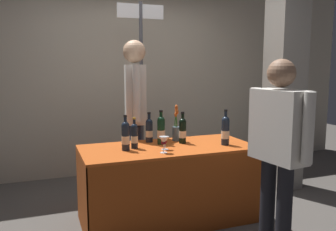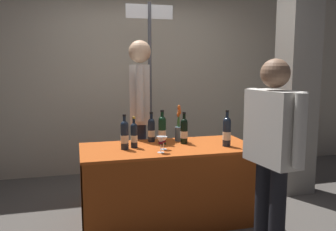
{
  "view_description": "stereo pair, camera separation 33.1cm",
  "coord_description": "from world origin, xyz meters",
  "px_view_note": "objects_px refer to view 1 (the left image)",
  "views": [
    {
      "loc": [
        -1.15,
        -3.07,
        1.5
      ],
      "look_at": [
        0.0,
        0.0,
        1.04
      ],
      "focal_mm": 37.39,
      "sensor_mm": 36.0,
      "label": 1
    },
    {
      "loc": [
        -0.83,
        -3.17,
        1.5
      ],
      "look_at": [
        0.0,
        0.0,
        1.04
      ],
      "focal_mm": 37.39,
      "sensor_mm": 36.0,
      "label": 2
    }
  ],
  "objects_px": {
    "featured_wine_bottle": "(161,130)",
    "wine_glass_mid": "(164,141)",
    "display_bottle_0": "(134,135)",
    "vendor_presenter": "(135,104)",
    "flower_vase": "(177,129)",
    "booth_signpost": "(141,75)",
    "concrete_pillar": "(286,45)",
    "tasting_table": "(168,169)",
    "taster_foreground_right": "(278,141)",
    "wine_glass_near_vendor": "(165,140)"
  },
  "relations": [
    {
      "from": "wine_glass_mid",
      "to": "taster_foreground_right",
      "type": "height_order",
      "value": "taster_foreground_right"
    },
    {
      "from": "wine_glass_near_vendor",
      "to": "display_bottle_0",
      "type": "bearing_deg",
      "value": 149.84
    },
    {
      "from": "concrete_pillar",
      "to": "wine_glass_mid",
      "type": "xyz_separation_m",
      "value": [
        -1.8,
        -0.65,
        -0.92
      ]
    },
    {
      "from": "wine_glass_mid",
      "to": "booth_signpost",
      "type": "bearing_deg",
      "value": 82.32
    },
    {
      "from": "wine_glass_mid",
      "to": "flower_vase",
      "type": "relative_size",
      "value": 0.39
    },
    {
      "from": "wine_glass_near_vendor",
      "to": "flower_vase",
      "type": "height_order",
      "value": "flower_vase"
    },
    {
      "from": "display_bottle_0",
      "to": "wine_glass_near_vendor",
      "type": "height_order",
      "value": "display_bottle_0"
    },
    {
      "from": "tasting_table",
      "to": "wine_glass_mid",
      "type": "relative_size",
      "value": 11.18
    },
    {
      "from": "tasting_table",
      "to": "booth_signpost",
      "type": "bearing_deg",
      "value": 87.38
    },
    {
      "from": "concrete_pillar",
      "to": "featured_wine_bottle",
      "type": "relative_size",
      "value": 10.38
    },
    {
      "from": "booth_signpost",
      "to": "wine_glass_near_vendor",
      "type": "bearing_deg",
      "value": -95.85
    },
    {
      "from": "featured_wine_bottle",
      "to": "flower_vase",
      "type": "xyz_separation_m",
      "value": [
        0.21,
        0.1,
        -0.03
      ]
    },
    {
      "from": "display_bottle_0",
      "to": "vendor_presenter",
      "type": "height_order",
      "value": "vendor_presenter"
    },
    {
      "from": "tasting_table",
      "to": "display_bottle_0",
      "type": "bearing_deg",
      "value": 173.6
    },
    {
      "from": "display_bottle_0",
      "to": "wine_glass_near_vendor",
      "type": "bearing_deg",
      "value": -30.16
    },
    {
      "from": "wine_glass_near_vendor",
      "to": "booth_signpost",
      "type": "height_order",
      "value": "booth_signpost"
    },
    {
      "from": "flower_vase",
      "to": "featured_wine_bottle",
      "type": "bearing_deg",
      "value": -154.12
    },
    {
      "from": "tasting_table",
      "to": "taster_foreground_right",
      "type": "height_order",
      "value": "taster_foreground_right"
    },
    {
      "from": "featured_wine_bottle",
      "to": "wine_glass_mid",
      "type": "height_order",
      "value": "featured_wine_bottle"
    },
    {
      "from": "booth_signpost",
      "to": "vendor_presenter",
      "type": "bearing_deg",
      "value": -115.09
    },
    {
      "from": "concrete_pillar",
      "to": "wine_glass_near_vendor",
      "type": "distance_m",
      "value": 2.06
    },
    {
      "from": "featured_wine_bottle",
      "to": "display_bottle_0",
      "type": "xyz_separation_m",
      "value": [
        -0.29,
        -0.08,
        -0.02
      ]
    },
    {
      "from": "featured_wine_bottle",
      "to": "booth_signpost",
      "type": "relative_size",
      "value": 0.15
    },
    {
      "from": "concrete_pillar",
      "to": "booth_signpost",
      "type": "relative_size",
      "value": 1.55
    },
    {
      "from": "wine_glass_mid",
      "to": "booth_signpost",
      "type": "xyz_separation_m",
      "value": [
        0.17,
        1.28,
        0.55
      ]
    },
    {
      "from": "wine_glass_near_vendor",
      "to": "vendor_presenter",
      "type": "distance_m",
      "value": 0.79
    },
    {
      "from": "taster_foreground_right",
      "to": "tasting_table",
      "type": "bearing_deg",
      "value": 24.36
    },
    {
      "from": "wine_glass_mid",
      "to": "vendor_presenter",
      "type": "relative_size",
      "value": 0.08
    },
    {
      "from": "featured_wine_bottle",
      "to": "taster_foreground_right",
      "type": "relative_size",
      "value": 0.22
    },
    {
      "from": "concrete_pillar",
      "to": "flower_vase",
      "type": "xyz_separation_m",
      "value": [
        -1.5,
        -0.21,
        -0.9
      ]
    },
    {
      "from": "wine_glass_near_vendor",
      "to": "wine_glass_mid",
      "type": "xyz_separation_m",
      "value": [
        -0.05,
        -0.11,
        0.02
      ]
    },
    {
      "from": "tasting_table",
      "to": "taster_foreground_right",
      "type": "relative_size",
      "value": 1.06
    },
    {
      "from": "featured_wine_bottle",
      "to": "wine_glass_mid",
      "type": "bearing_deg",
      "value": -105.8
    },
    {
      "from": "taster_foreground_right",
      "to": "flower_vase",
      "type": "bearing_deg",
      "value": 11.46
    },
    {
      "from": "wine_glass_mid",
      "to": "booth_signpost",
      "type": "relative_size",
      "value": 0.07
    },
    {
      "from": "concrete_pillar",
      "to": "flower_vase",
      "type": "height_order",
      "value": "concrete_pillar"
    },
    {
      "from": "concrete_pillar",
      "to": "booth_signpost",
      "type": "bearing_deg",
      "value": 158.79
    },
    {
      "from": "concrete_pillar",
      "to": "booth_signpost",
      "type": "height_order",
      "value": "concrete_pillar"
    },
    {
      "from": "vendor_presenter",
      "to": "featured_wine_bottle",
      "type": "bearing_deg",
      "value": 24.98
    },
    {
      "from": "wine_glass_mid",
      "to": "flower_vase",
      "type": "xyz_separation_m",
      "value": [
        0.3,
        0.44,
        0.01
      ]
    },
    {
      "from": "wine_glass_mid",
      "to": "tasting_table",
      "type": "bearing_deg",
      "value": 60.66
    },
    {
      "from": "taster_foreground_right",
      "to": "booth_signpost",
      "type": "bearing_deg",
      "value": 7.26
    },
    {
      "from": "featured_wine_bottle",
      "to": "vendor_presenter",
      "type": "distance_m",
      "value": 0.57
    },
    {
      "from": "concrete_pillar",
      "to": "wine_glass_near_vendor",
      "type": "height_order",
      "value": "concrete_pillar"
    },
    {
      "from": "tasting_table",
      "to": "vendor_presenter",
      "type": "distance_m",
      "value": 0.87
    },
    {
      "from": "featured_wine_bottle",
      "to": "booth_signpost",
      "type": "xyz_separation_m",
      "value": [
        0.08,
        0.94,
        0.51
      ]
    },
    {
      "from": "display_bottle_0",
      "to": "wine_glass_near_vendor",
      "type": "relative_size",
      "value": 2.41
    },
    {
      "from": "concrete_pillar",
      "to": "display_bottle_0",
      "type": "distance_m",
      "value": 2.23
    },
    {
      "from": "flower_vase",
      "to": "booth_signpost",
      "type": "distance_m",
      "value": 1.01
    },
    {
      "from": "featured_wine_bottle",
      "to": "vendor_presenter",
      "type": "relative_size",
      "value": 0.19
    }
  ]
}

